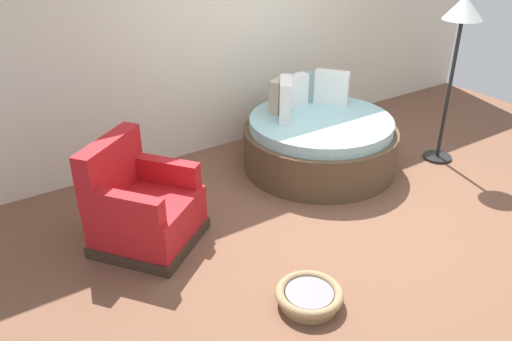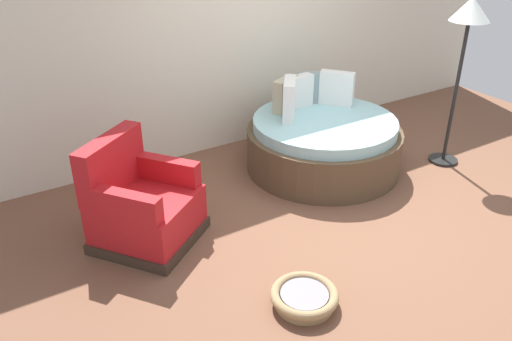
{
  "view_description": "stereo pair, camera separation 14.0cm",
  "coord_description": "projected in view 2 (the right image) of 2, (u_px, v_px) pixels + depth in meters",
  "views": [
    {
      "loc": [
        -3.13,
        -3.09,
        2.72
      ],
      "look_at": [
        -0.84,
        0.31,
        0.55
      ],
      "focal_mm": 36.78,
      "sensor_mm": 36.0,
      "label": 1
    },
    {
      "loc": [
        -3.01,
        -3.16,
        2.72
      ],
      "look_at": [
        -0.84,
        0.31,
        0.55
      ],
      "focal_mm": 36.78,
      "sensor_mm": 36.0,
      "label": 2
    }
  ],
  "objects": [
    {
      "name": "ground_plane",
      "position": [
        347.0,
        213.0,
        5.06
      ],
      "size": [
        8.0,
        8.0,
        0.02
      ],
      "primitive_type": "cube",
      "color": "brown"
    },
    {
      "name": "back_wall",
      "position": [
        239.0,
        27.0,
        5.93
      ],
      "size": [
        8.0,
        0.12,
        2.75
      ],
      "primitive_type": "cube",
      "color": "silver",
      "rests_on": "ground_plane"
    },
    {
      "name": "round_daybed",
      "position": [
        322.0,
        142.0,
        5.75
      ],
      "size": [
        1.68,
        1.68,
        1.0
      ],
      "color": "brown",
      "rests_on": "ground_plane"
    },
    {
      "name": "red_armchair",
      "position": [
        141.0,
        207.0,
        4.51
      ],
      "size": [
        1.12,
        1.12,
        0.94
      ],
      "color": "#38281E",
      "rests_on": "ground_plane"
    },
    {
      "name": "pet_basket",
      "position": [
        304.0,
        297.0,
        3.88
      ],
      "size": [
        0.51,
        0.51,
        0.13
      ],
      "color": "#9E7F56",
      "rests_on": "ground_plane"
    },
    {
      "name": "floor_lamp",
      "position": [
        468.0,
        26.0,
        5.29
      ],
      "size": [
        0.4,
        0.4,
        1.82
      ],
      "color": "black",
      "rests_on": "ground_plane"
    }
  ]
}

